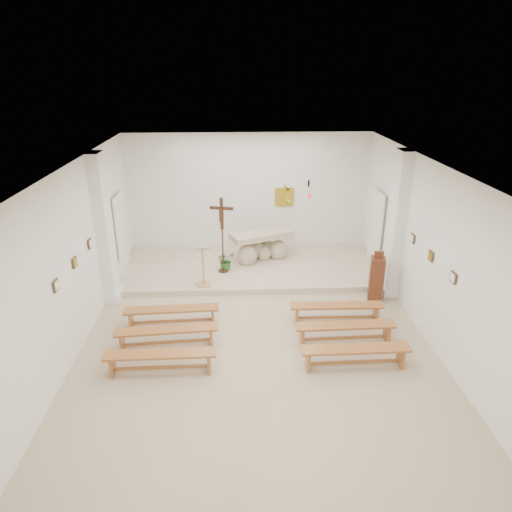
{
  "coord_description": "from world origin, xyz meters",
  "views": [
    {
      "loc": [
        -0.36,
        -7.95,
        5.19
      ],
      "look_at": [
        0.07,
        1.6,
        1.2
      ],
      "focal_mm": 32.0,
      "sensor_mm": 36.0,
      "label": 1
    }
  ],
  "objects_px": {
    "altar": "(261,248)",
    "bench_left_second": "(167,333)",
    "bench_right_third": "(355,353)",
    "lectern": "(203,266)",
    "crucifix_stand": "(222,230)",
    "bench_right_front": "(337,309)",
    "donation_pedestal": "(376,278)",
    "bench_left_front": "(172,313)",
    "bench_left_third": "(160,358)",
    "bench_right_second": "(345,329)"
  },
  "relations": [
    {
      "from": "bench_left_front",
      "to": "bench_right_second",
      "type": "height_order",
      "value": "same"
    },
    {
      "from": "donation_pedestal",
      "to": "bench_left_second",
      "type": "height_order",
      "value": "donation_pedestal"
    },
    {
      "from": "bench_left_second",
      "to": "bench_right_third",
      "type": "xyz_separation_m",
      "value": [
        3.56,
        -0.82,
        0.0
      ]
    },
    {
      "from": "donation_pedestal",
      "to": "bench_right_front",
      "type": "height_order",
      "value": "donation_pedestal"
    },
    {
      "from": "lectern",
      "to": "bench_left_third",
      "type": "relative_size",
      "value": 0.54
    },
    {
      "from": "altar",
      "to": "bench_left_second",
      "type": "relative_size",
      "value": 0.9
    },
    {
      "from": "lectern",
      "to": "bench_right_third",
      "type": "relative_size",
      "value": 0.54
    },
    {
      "from": "bench_left_front",
      "to": "bench_right_third",
      "type": "height_order",
      "value": "same"
    },
    {
      "from": "altar",
      "to": "bench_left_third",
      "type": "height_order",
      "value": "altar"
    },
    {
      "from": "altar",
      "to": "bench_left_third",
      "type": "distance_m",
      "value": 5.31
    },
    {
      "from": "donation_pedestal",
      "to": "bench_left_second",
      "type": "distance_m",
      "value": 5.05
    },
    {
      "from": "donation_pedestal",
      "to": "bench_left_front",
      "type": "xyz_separation_m",
      "value": [
        -4.7,
        -1.0,
        -0.23
      ]
    },
    {
      "from": "bench_right_front",
      "to": "bench_left_third",
      "type": "height_order",
      "value": "same"
    },
    {
      "from": "bench_right_second",
      "to": "bench_right_third",
      "type": "height_order",
      "value": "same"
    },
    {
      "from": "bench_right_front",
      "to": "bench_right_third",
      "type": "height_order",
      "value": "same"
    },
    {
      "from": "crucifix_stand",
      "to": "bench_right_front",
      "type": "height_order",
      "value": "crucifix_stand"
    },
    {
      "from": "bench_right_third",
      "to": "bench_right_front",
      "type": "bearing_deg",
      "value": 89.21
    },
    {
      "from": "crucifix_stand",
      "to": "bench_right_front",
      "type": "distance_m",
      "value": 3.65
    },
    {
      "from": "altar",
      "to": "bench_left_front",
      "type": "bearing_deg",
      "value": -144.68
    },
    {
      "from": "altar",
      "to": "bench_right_second",
      "type": "relative_size",
      "value": 0.91
    },
    {
      "from": "donation_pedestal",
      "to": "bench_right_front",
      "type": "xyz_separation_m",
      "value": [
        -1.14,
        -1.0,
        -0.23
      ]
    },
    {
      "from": "altar",
      "to": "crucifix_stand",
      "type": "distance_m",
      "value": 1.55
    },
    {
      "from": "bench_left_third",
      "to": "bench_right_third",
      "type": "xyz_separation_m",
      "value": [
        3.56,
        0.0,
        0.0
      ]
    },
    {
      "from": "donation_pedestal",
      "to": "bench_left_second",
      "type": "bearing_deg",
      "value": -145.58
    },
    {
      "from": "altar",
      "to": "bench_right_second",
      "type": "distance_m",
      "value": 4.32
    },
    {
      "from": "bench_right_third",
      "to": "bench_right_second",
      "type": "bearing_deg",
      "value": 89.21
    },
    {
      "from": "bench_right_front",
      "to": "bench_left_second",
      "type": "relative_size",
      "value": 0.99
    },
    {
      "from": "bench_right_second",
      "to": "lectern",
      "type": "bearing_deg",
      "value": 139.13
    },
    {
      "from": "altar",
      "to": "lectern",
      "type": "bearing_deg",
      "value": -154.98
    },
    {
      "from": "lectern",
      "to": "bench_left_second",
      "type": "height_order",
      "value": "lectern"
    },
    {
      "from": "bench_left_second",
      "to": "bench_left_third",
      "type": "height_order",
      "value": "same"
    },
    {
      "from": "bench_left_front",
      "to": "bench_right_front",
      "type": "height_order",
      "value": "same"
    },
    {
      "from": "donation_pedestal",
      "to": "bench_right_third",
      "type": "distance_m",
      "value": 2.89
    },
    {
      "from": "bench_left_front",
      "to": "bench_right_second",
      "type": "relative_size",
      "value": 1.0
    },
    {
      "from": "altar",
      "to": "donation_pedestal",
      "type": "height_order",
      "value": "donation_pedestal"
    },
    {
      "from": "crucifix_stand",
      "to": "bench_left_front",
      "type": "distance_m",
      "value": 2.84
    },
    {
      "from": "altar",
      "to": "bench_left_front",
      "type": "relative_size",
      "value": 0.91
    },
    {
      "from": "bench_right_third",
      "to": "bench_left_front",
      "type": "bearing_deg",
      "value": 154.46
    },
    {
      "from": "altar",
      "to": "donation_pedestal",
      "type": "distance_m",
      "value": 3.44
    },
    {
      "from": "altar",
      "to": "bench_left_third",
      "type": "bearing_deg",
      "value": -135.04
    },
    {
      "from": "bench_left_second",
      "to": "bench_left_front",
      "type": "bearing_deg",
      "value": 85.48
    },
    {
      "from": "bench_left_front",
      "to": "bench_right_second",
      "type": "bearing_deg",
      "value": -15.94
    },
    {
      "from": "bench_left_second",
      "to": "bench_left_third",
      "type": "distance_m",
      "value": 0.82
    },
    {
      "from": "lectern",
      "to": "bench_left_second",
      "type": "distance_m",
      "value": 2.55
    },
    {
      "from": "bench_right_front",
      "to": "crucifix_stand",
      "type": "bearing_deg",
      "value": 136.69
    },
    {
      "from": "crucifix_stand",
      "to": "bench_left_second",
      "type": "distance_m",
      "value": 3.57
    },
    {
      "from": "donation_pedestal",
      "to": "bench_right_front",
      "type": "distance_m",
      "value": 1.54
    },
    {
      "from": "altar",
      "to": "lectern",
      "type": "xyz_separation_m",
      "value": [
        -1.5,
        -1.61,
        0.2
      ]
    },
    {
      "from": "donation_pedestal",
      "to": "bench_left_third",
      "type": "height_order",
      "value": "donation_pedestal"
    },
    {
      "from": "lectern",
      "to": "bench_left_front",
      "type": "relative_size",
      "value": 0.54
    }
  ]
}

